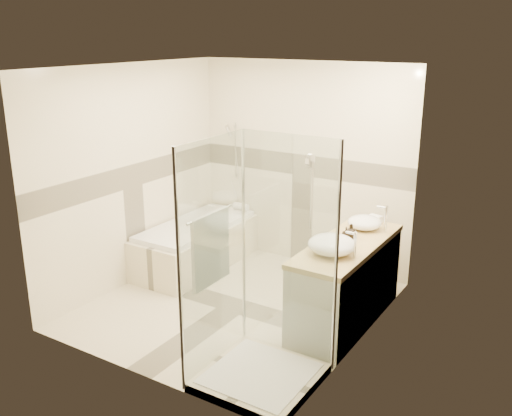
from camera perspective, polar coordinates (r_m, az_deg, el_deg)
The scene contains 12 objects.
room at distance 5.74m, azimuth -1.63°, elevation 1.46°, with size 2.82×3.02×2.52m.
bathtub at distance 7.13m, azimuth -5.99°, elevation -3.46°, with size 0.75×1.70×0.56m.
vanity at distance 5.79m, azimuth 8.98°, elevation -7.39°, with size 0.58×1.62×0.85m.
shower_enclosure at distance 4.86m, azimuth -0.29°, elevation -11.21°, with size 0.96×0.93×2.04m.
vessel_sink_near at distance 6.03m, azimuth 10.81°, elevation -1.42°, with size 0.35×0.35×0.14m, color white.
vessel_sink_far at distance 5.31m, azimuth 7.59°, elevation -3.64°, with size 0.45×0.45×0.18m, color white.
faucet_near at distance 5.93m, azimuth 12.79°, elevation -0.90°, with size 0.12×0.03×0.28m.
faucet_far at distance 5.21m, azimuth 9.78°, elevation -3.47°, with size 0.10×0.03×0.25m.
amenity_bottle_a at distance 5.60m, azimuth 8.98°, elevation -2.70°, with size 0.07×0.07×0.16m, color black.
amenity_bottle_b at distance 5.71m, azimuth 9.49°, elevation -2.35°, with size 0.12×0.12×0.16m, color black.
folded_towels at distance 6.21m, azimuth 11.46°, elevation -1.21°, with size 0.14×0.23×0.08m, color white.
rolled_towel at distance 7.51m, azimuth -1.51°, elevation 0.14°, with size 0.09×0.09×0.21m, color white.
Camera 1 is at (3.11, -4.58, 2.83)m, focal length 40.00 mm.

